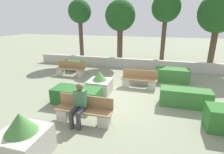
{
  "coord_description": "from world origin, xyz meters",
  "views": [
    {
      "loc": [
        1.73,
        -6.39,
        3.24
      ],
      "look_at": [
        -0.15,
        0.5,
        0.9
      ],
      "focal_mm": 28.0,
      "sensor_mm": 36.0,
      "label": 1
    }
  ],
  "objects_px": {
    "bench_left_side": "(71,70)",
    "planter_corner_left": "(100,84)",
    "planter_corner_right": "(23,139)",
    "person_seated_man": "(79,102)",
    "tree_center_right": "(166,9)",
    "tree_leftmost": "(80,13)",
    "tree_rightmost": "(219,14)",
    "bench_front": "(84,112)",
    "bench_right_side": "(139,81)",
    "tree_center_left": "(120,17)"
  },
  "relations": [
    {
      "from": "planter_corner_right",
      "to": "tree_center_right",
      "type": "height_order",
      "value": "tree_center_right"
    },
    {
      "from": "planter_corner_right",
      "to": "tree_center_left",
      "type": "bearing_deg",
      "value": 89.96
    },
    {
      "from": "planter_corner_right",
      "to": "tree_leftmost",
      "type": "relative_size",
      "value": 0.26
    },
    {
      "from": "person_seated_man",
      "to": "tree_rightmost",
      "type": "xyz_separation_m",
      "value": [
        5.8,
        8.74,
        2.87
      ]
    },
    {
      "from": "bench_left_side",
      "to": "planter_corner_left",
      "type": "bearing_deg",
      "value": -27.95
    },
    {
      "from": "person_seated_man",
      "to": "bench_left_side",
      "type": "bearing_deg",
      "value": 121.13
    },
    {
      "from": "bench_front",
      "to": "planter_corner_left",
      "type": "height_order",
      "value": "planter_corner_left"
    },
    {
      "from": "planter_corner_left",
      "to": "tree_center_right",
      "type": "height_order",
      "value": "tree_center_right"
    },
    {
      "from": "planter_corner_right",
      "to": "tree_center_right",
      "type": "bearing_deg",
      "value": 73.69
    },
    {
      "from": "tree_leftmost",
      "to": "bench_front",
      "type": "bearing_deg",
      "value": -65.08
    },
    {
      "from": "bench_right_side",
      "to": "tree_center_left",
      "type": "distance_m",
      "value": 6.1
    },
    {
      "from": "tree_rightmost",
      "to": "person_seated_man",
      "type": "bearing_deg",
      "value": -123.54
    },
    {
      "from": "tree_center_left",
      "to": "tree_leftmost",
      "type": "bearing_deg",
      "value": -177.84
    },
    {
      "from": "tree_center_right",
      "to": "person_seated_man",
      "type": "bearing_deg",
      "value": -105.51
    },
    {
      "from": "planter_corner_right",
      "to": "tree_leftmost",
      "type": "xyz_separation_m",
      "value": [
        -3.13,
        10.19,
        3.19
      ]
    },
    {
      "from": "planter_corner_right",
      "to": "bench_left_side",
      "type": "bearing_deg",
      "value": 108.69
    },
    {
      "from": "planter_corner_right",
      "to": "tree_leftmost",
      "type": "distance_m",
      "value": 11.13
    },
    {
      "from": "bench_left_side",
      "to": "planter_corner_right",
      "type": "distance_m",
      "value": 6.71
    },
    {
      "from": "bench_right_side",
      "to": "tree_rightmost",
      "type": "height_order",
      "value": "tree_rightmost"
    },
    {
      "from": "planter_corner_left",
      "to": "planter_corner_right",
      "type": "distance_m",
      "value": 4.36
    },
    {
      "from": "planter_corner_left",
      "to": "bench_right_side",
      "type": "bearing_deg",
      "value": 34.52
    },
    {
      "from": "person_seated_man",
      "to": "tree_center_right",
      "type": "distance_m",
      "value": 9.99
    },
    {
      "from": "tree_center_left",
      "to": "tree_center_right",
      "type": "distance_m",
      "value": 3.25
    },
    {
      "from": "tree_leftmost",
      "to": "tree_rightmost",
      "type": "distance_m",
      "value": 9.58
    },
    {
      "from": "tree_center_left",
      "to": "planter_corner_left",
      "type": "bearing_deg",
      "value": -86.02
    },
    {
      "from": "planter_corner_right",
      "to": "tree_rightmost",
      "type": "bearing_deg",
      "value": 58.42
    },
    {
      "from": "person_seated_man",
      "to": "tree_center_left",
      "type": "distance_m",
      "value": 9.01
    },
    {
      "from": "tree_leftmost",
      "to": "tree_rightmost",
      "type": "bearing_deg",
      "value": 1.74
    },
    {
      "from": "bench_right_side",
      "to": "tree_center_right",
      "type": "height_order",
      "value": "tree_center_right"
    },
    {
      "from": "bench_right_side",
      "to": "tree_leftmost",
      "type": "distance_m",
      "value": 7.81
    },
    {
      "from": "tree_center_right",
      "to": "tree_rightmost",
      "type": "height_order",
      "value": "tree_center_right"
    },
    {
      "from": "tree_leftmost",
      "to": "tree_center_left",
      "type": "bearing_deg",
      "value": 2.16
    },
    {
      "from": "person_seated_man",
      "to": "tree_center_right",
      "type": "height_order",
      "value": "tree_center_right"
    },
    {
      "from": "planter_corner_right",
      "to": "tree_rightmost",
      "type": "distance_m",
      "value": 12.68
    },
    {
      "from": "planter_corner_left",
      "to": "tree_center_left",
      "type": "xyz_separation_m",
      "value": [
        -0.42,
        5.96,
        3.02
      ]
    },
    {
      "from": "person_seated_man",
      "to": "planter_corner_left",
      "type": "xyz_separation_m",
      "value": [
        -0.22,
        2.61,
        -0.33
      ]
    },
    {
      "from": "bench_front",
      "to": "planter_corner_right",
      "type": "bearing_deg",
      "value": -111.37
    },
    {
      "from": "bench_right_side",
      "to": "planter_corner_right",
      "type": "bearing_deg",
      "value": -99.7
    },
    {
      "from": "tree_center_left",
      "to": "tree_rightmost",
      "type": "height_order",
      "value": "tree_rightmost"
    },
    {
      "from": "bench_left_side",
      "to": "tree_rightmost",
      "type": "relative_size",
      "value": 0.36
    },
    {
      "from": "person_seated_man",
      "to": "tree_leftmost",
      "type": "distance_m",
      "value": 9.72
    },
    {
      "from": "bench_front",
      "to": "planter_corner_right",
      "type": "relative_size",
      "value": 1.55
    },
    {
      "from": "bench_left_side",
      "to": "tree_center_right",
      "type": "xyz_separation_m",
      "value": [
        5.32,
        4.49,
        3.64
      ]
    },
    {
      "from": "bench_left_side",
      "to": "planter_corner_left",
      "type": "xyz_separation_m",
      "value": [
        2.57,
        -2.01,
        0.1
      ]
    },
    {
      "from": "bench_left_side",
      "to": "tree_leftmost",
      "type": "bearing_deg",
      "value": 114.52
    },
    {
      "from": "bench_front",
      "to": "bench_right_side",
      "type": "height_order",
      "value": "same"
    },
    {
      "from": "person_seated_man",
      "to": "tree_leftmost",
      "type": "relative_size",
      "value": 0.29
    },
    {
      "from": "planter_corner_right",
      "to": "tree_rightmost",
      "type": "height_order",
      "value": "tree_rightmost"
    },
    {
      "from": "bench_front",
      "to": "bench_left_side",
      "type": "relative_size",
      "value": 1.07
    },
    {
      "from": "bench_front",
      "to": "tree_center_right",
      "type": "height_order",
      "value": "tree_center_right"
    }
  ]
}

